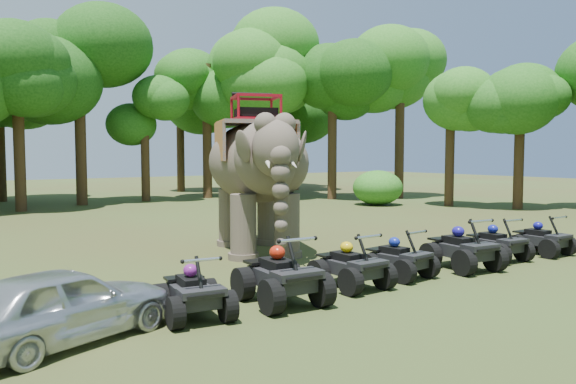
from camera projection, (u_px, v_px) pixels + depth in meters
name	position (u px, v px, depth m)	size (l,w,h in m)	color
ground	(316.00, 273.00, 13.66)	(110.00, 110.00, 0.00)	#47381E
elephant	(257.00, 172.00, 16.50)	(2.46, 5.60, 4.70)	brown
parked_car	(63.00, 304.00, 8.57)	(1.41, 3.51, 1.20)	silver
atv_0	(193.00, 285.00, 9.88)	(1.14, 1.56, 1.16)	black
atv_1	(281.00, 268.00, 10.83)	(1.34, 1.84, 1.37)	black
atv_2	(351.00, 260.00, 12.10)	(1.20, 1.64, 1.22)	black
atv_3	(399.00, 253.00, 13.12)	(1.13, 1.55, 1.15)	black
atv_4	(463.00, 243.00, 14.00)	(1.30, 1.78, 1.32)	black
atv_5	(497.00, 239.00, 15.23)	(1.16, 1.58, 1.17)	black
atv_6	(542.00, 235.00, 16.08)	(1.13, 1.55, 1.15)	black
tree_0	(80.00, 116.00, 31.02)	(6.93, 6.93, 9.89)	#195114
tree_1	(145.00, 142.00, 33.62)	(4.98, 4.98, 7.11)	#195114
tree_2	(207.00, 124.00, 36.04)	(6.68, 6.68, 9.54)	#195114
tree_3	(271.00, 128.00, 35.25)	(6.28, 6.28, 8.98)	#195114
tree_4	(332.00, 129.00, 35.06)	(6.21, 6.21, 8.87)	#195114
tree_5	(400.00, 124.00, 35.72)	(6.68, 6.68, 9.55)	#195114
tree_6	(450.00, 145.00, 30.52)	(4.64, 4.64, 6.62)	#195114
tree_7	(519.00, 143.00, 28.85)	(4.80, 4.80, 6.86)	#195114
tree_32	(19.00, 130.00, 27.66)	(5.62, 5.62, 8.03)	#195114
tree_33	(295.00, 132.00, 43.94)	(6.33, 6.33, 9.04)	#195114
tree_36	(267.00, 118.00, 37.30)	(7.30, 7.30, 10.43)	#195114
tree_37	(180.00, 130.00, 41.94)	(6.42, 6.42, 9.17)	#195114
tree_43	(285.00, 124.00, 48.24)	(7.52, 7.52, 10.74)	#195114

